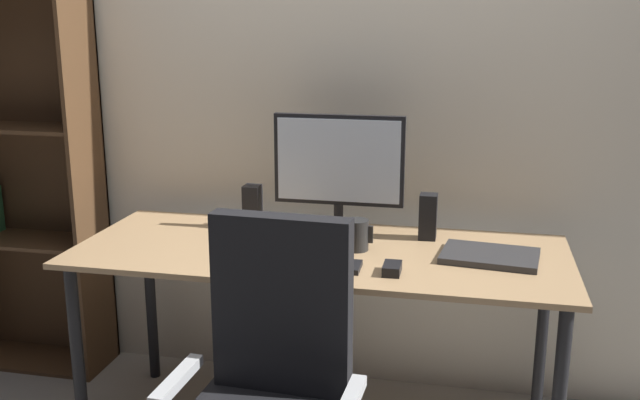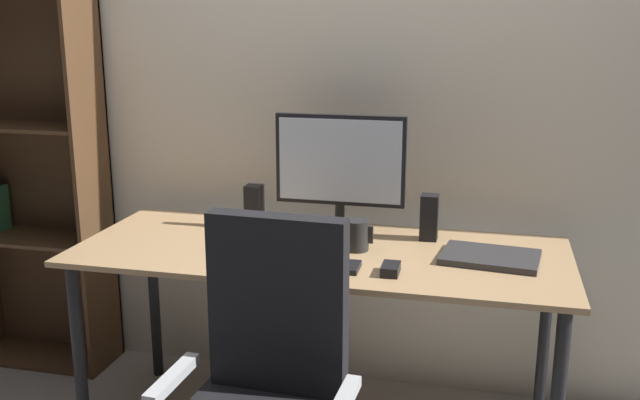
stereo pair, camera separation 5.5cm
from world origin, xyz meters
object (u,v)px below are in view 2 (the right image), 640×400
Objects in this scene: coffee_mug at (357,235)px; laptop at (490,257)px; keyboard at (316,265)px; mouse at (391,269)px; desk at (320,270)px; speaker_left at (254,206)px; monitor at (340,167)px; bookshelf at (30,184)px; speaker_right at (429,217)px.

coffee_mug is 0.46m from laptop.
keyboard is 0.25m from mouse.
mouse reaches higher than keyboard.
speaker_left is at bearing 146.81° from desk.
mouse is at bearing -2.33° from keyboard.
coffee_mug is (-0.15, 0.22, 0.04)m from mouse.
monitor is 0.48m from keyboard.
monitor is at bearing -5.61° from bookshelf.
mouse is 0.42m from speaker_right.
laptop is (0.56, -0.20, -0.24)m from monitor.
keyboard is at bearing -114.66° from coffee_mug.
bookshelf reaches higher than desk.
keyboard is at bearing -80.65° from desk.
mouse is at bearing -18.07° from bookshelf.
speaker_left is (-0.34, 0.40, 0.08)m from keyboard.
mouse is at bearing -54.84° from coffee_mug.
desk is at bearing 97.98° from keyboard.
coffee_mug is 0.48m from speaker_left.
keyboard is 0.60m from laptop.
desk is 0.41m from speaker_left.
speaker_left is (-0.34, -0.01, -0.17)m from monitor.
laptop is at bearing 1.49° from desk.
bookshelf reaches higher than speaker_right.
keyboard is 3.02× the size of mouse.
monitor is at bearing 121.30° from mouse.
speaker_left is (-0.90, 0.19, 0.07)m from laptop.
coffee_mug is 0.07× the size of bookshelf.
mouse is 0.38m from laptop.
monitor is (0.03, 0.21, 0.33)m from desk.
speaker_left is 0.68m from speaker_right.
coffee_mug is (0.13, 0.02, 0.13)m from desk.
laptop is 0.19× the size of bookshelf.
coffee_mug is 0.34× the size of laptop.
speaker_left is at bearing 145.35° from mouse.
bookshelf is at bearing 167.67° from coffee_mug.
monitor is 0.65m from laptop.
desk is 0.21m from keyboard.
monitor is 4.50× the size of coffee_mug.
desk is 5.44× the size of laptop.
laptop reaches higher than keyboard.
mouse reaches higher than laptop.
speaker_left reaches higher than coffee_mug.
coffee_mug reaches higher than mouse.
speaker_right is (0.68, 0.00, 0.00)m from speaker_left.
keyboard is 1.71× the size of speaker_left.
bookshelf reaches higher than coffee_mug.
desk is 10.24× the size of speaker_left.
keyboard is 0.24m from coffee_mug.
keyboard is 0.91× the size of laptop.
coffee_mug is 0.64× the size of speaker_right.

